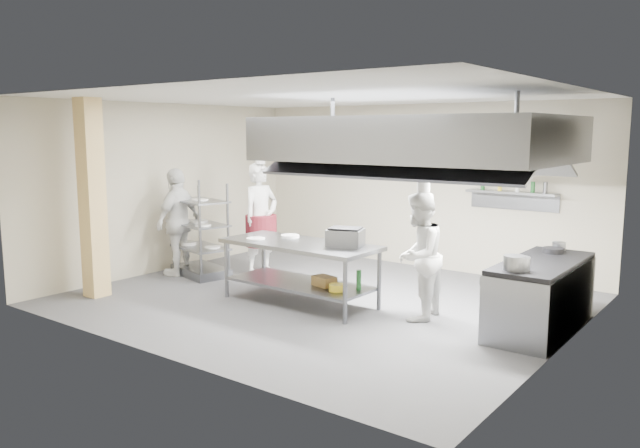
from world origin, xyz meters
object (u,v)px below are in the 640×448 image
Objects in this scene: cooking_range at (541,298)px; chef_plating at (178,222)px; pass_rack at (200,229)px; chef_line at (418,256)px; chef_head at (261,219)px; stockpot at (514,263)px; island at (300,273)px; griddle at (345,238)px.

cooking_range is 6.14m from chef_plating.
pass_rack is 0.82× the size of cooking_range.
pass_rack is 0.95× the size of chef_line.
chef_head is 4.98m from stockpot.
pass_rack is at bearing 172.69° from island.
chef_head is at bearing 148.80° from island.
chef_line is at bearing -7.41° from griddle.
stockpot is at bearing 77.13° from chef_plating.
chef_head is 7.74× the size of stockpot.
pass_rack reaches higher than stockpot.
chef_line is at bearing 80.05° from chef_plating.
cooking_range is (3.22, 0.85, -0.04)m from island.
chef_head is at bearing 117.85° from chef_plating.
cooking_range is 2.69m from griddle.
chef_plating is at bearing 137.13° from chef_head.
pass_rack is 5.65m from stockpot.
chef_line reaches higher than stockpot.
chef_line reaches higher than griddle.
chef_line is 6.81× the size of stockpot.
island is at bearing -165.21° from cooking_range.
chef_plating is 5.98m from stockpot.
pass_rack is at bearing 141.33° from chef_head.
pass_rack reaches higher than griddle.
pass_rack reaches higher than island.
chef_plating is at bearing 177.35° from island.
chef_head reaches higher than griddle.
chef_plating reaches higher than griddle.
chef_plating is (-1.10, -0.93, -0.04)m from chef_head.
chef_head is 1.44m from chef_plating.
chef_head is 2.62m from griddle.
pass_rack reaches higher than cooking_range.
chef_line is at bearing 169.78° from stockpot.
chef_head is (-1.76, 1.10, 0.52)m from island.
pass_rack is at bearing 177.47° from stockpot.
chef_line is at bearing -161.59° from cooking_range.
island is 2.90m from chef_plating.
chef_plating is (-6.08, -0.68, 0.52)m from cooking_range.
griddle is 1.91× the size of stockpot.
pass_rack is at bearing 158.55° from griddle.
island is 4.91× the size of griddle.
chef_plating reaches higher than chef_line.
chef_plating is (-2.86, 0.17, 0.48)m from island.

